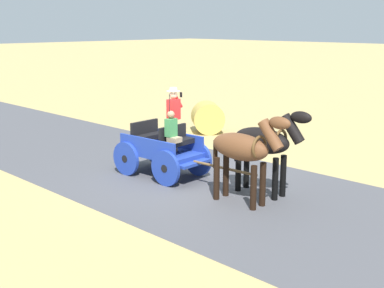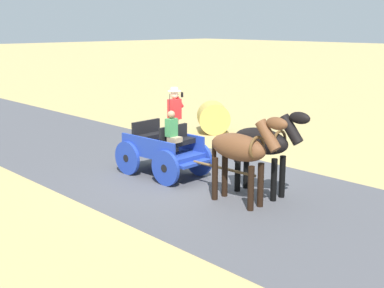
{
  "view_description": "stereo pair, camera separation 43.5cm",
  "coord_description": "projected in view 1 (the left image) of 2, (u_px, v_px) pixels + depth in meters",
  "views": [
    {
      "loc": [
        9.54,
        9.85,
        4.17
      ],
      "look_at": [
        0.14,
        0.5,
        1.1
      ],
      "focal_mm": 48.61,
      "sensor_mm": 36.0,
      "label": 1
    },
    {
      "loc": [
        9.23,
        10.15,
        4.17
      ],
      "look_at": [
        0.14,
        0.5,
        1.1
      ],
      "focal_mm": 48.61,
      "sensor_mm": 36.0,
      "label": 2
    }
  ],
  "objects": [
    {
      "name": "hay_bale",
      "position": [
        208.0,
        118.0,
        20.3
      ],
      "size": [
        1.62,
        1.61,
        1.2
      ],
      "primitive_type": "cylinder",
      "rotation": [
        0.0,
        1.57,
        0.89
      ],
      "color": "gold",
      "rests_on": "ground"
    },
    {
      "name": "horse_off_side",
      "position": [
        244.0,
        149.0,
        12.06
      ],
      "size": [
        0.63,
        2.13,
        2.21
      ],
      "color": "brown",
      "rests_on": "ground"
    },
    {
      "name": "horse_drawn_carriage",
      "position": [
        164.0,
        148.0,
        14.45
      ],
      "size": [
        1.57,
        4.52,
        2.5
      ],
      "color": "#1E3899",
      "rests_on": "ground"
    },
    {
      "name": "road_surface",
      "position": [
        183.0,
        179.0,
        14.3
      ],
      "size": [
        6.23,
        160.0,
        0.01
      ],
      "primitive_type": "cube",
      "color": "#4C4C51",
      "rests_on": "ground"
    },
    {
      "name": "ground_plane",
      "position": [
        183.0,
        179.0,
        14.3
      ],
      "size": [
        200.0,
        200.0,
        0.0
      ],
      "primitive_type": "plane",
      "color": "tan"
    },
    {
      "name": "horse_near_side",
      "position": [
        265.0,
        143.0,
        12.73
      ],
      "size": [
        0.67,
        2.14,
        2.21
      ],
      "color": "black",
      "rests_on": "ground"
    }
  ]
}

